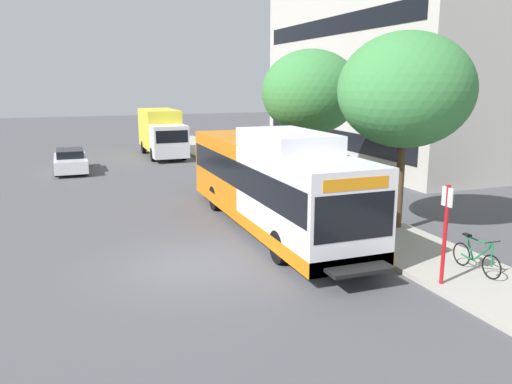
{
  "coord_description": "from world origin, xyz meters",
  "views": [
    {
      "loc": [
        -3.01,
        -13.78,
        5.27
      ],
      "look_at": [
        2.91,
        1.94,
        1.6
      ],
      "focal_mm": 35.83,
      "sensor_mm": 36.0,
      "label": 1
    }
  ],
  "objects_px": {
    "transit_bus": "(271,182)",
    "bus_stop_sign_pole": "(445,227)",
    "bicycle_parked": "(476,257)",
    "parked_car_far_lane": "(71,161)",
    "street_tree_near_stop": "(405,90)",
    "street_tree_mid_block": "(311,92)",
    "box_truck_background": "(162,132)"
  },
  "relations": [
    {
      "from": "bus_stop_sign_pole",
      "to": "box_truck_background",
      "type": "distance_m",
      "value": 26.39
    },
    {
      "from": "street_tree_mid_block",
      "to": "parked_car_far_lane",
      "type": "xyz_separation_m",
      "value": [
        -10.73,
        9.81,
        -4.08
      ]
    },
    {
      "from": "box_truck_background",
      "to": "transit_bus",
      "type": "bearing_deg",
      "value": -88.98
    },
    {
      "from": "street_tree_near_stop",
      "to": "bicycle_parked",
      "type": "bearing_deg",
      "value": -98.55
    },
    {
      "from": "street_tree_mid_block",
      "to": "bicycle_parked",
      "type": "bearing_deg",
      "value": -93.34
    },
    {
      "from": "bicycle_parked",
      "to": "street_tree_near_stop",
      "type": "distance_m",
      "value": 6.3
    },
    {
      "from": "bus_stop_sign_pole",
      "to": "parked_car_far_lane",
      "type": "height_order",
      "value": "bus_stop_sign_pole"
    },
    {
      "from": "street_tree_near_stop",
      "to": "box_truck_background",
      "type": "distance_m",
      "value": 22.16
    },
    {
      "from": "bicycle_parked",
      "to": "box_truck_background",
      "type": "distance_m",
      "value": 26.24
    },
    {
      "from": "bicycle_parked",
      "to": "box_truck_background",
      "type": "bearing_deg",
      "value": 98.37
    },
    {
      "from": "street_tree_near_stop",
      "to": "parked_car_far_lane",
      "type": "xyz_separation_m",
      "value": [
        -10.73,
        16.94,
        -4.29
      ]
    },
    {
      "from": "street_tree_mid_block",
      "to": "parked_car_far_lane",
      "type": "relative_size",
      "value": 1.46
    },
    {
      "from": "bus_stop_sign_pole",
      "to": "street_tree_near_stop",
      "type": "xyz_separation_m",
      "value": [
        2.12,
        4.81,
        3.3
      ]
    },
    {
      "from": "street_tree_near_stop",
      "to": "parked_car_far_lane",
      "type": "relative_size",
      "value": 1.5
    },
    {
      "from": "street_tree_near_stop",
      "to": "street_tree_mid_block",
      "type": "bearing_deg",
      "value": 89.97
    },
    {
      "from": "bicycle_parked",
      "to": "parked_car_far_lane",
      "type": "bearing_deg",
      "value": 115.15
    },
    {
      "from": "bus_stop_sign_pole",
      "to": "parked_car_far_lane",
      "type": "distance_m",
      "value": 23.42
    },
    {
      "from": "bicycle_parked",
      "to": "street_tree_mid_block",
      "type": "distance_m",
      "value": 12.36
    },
    {
      "from": "transit_bus",
      "to": "bus_stop_sign_pole",
      "type": "xyz_separation_m",
      "value": [
        2.02,
        -6.73,
        -0.05
      ]
    },
    {
      "from": "transit_bus",
      "to": "parked_car_far_lane",
      "type": "xyz_separation_m",
      "value": [
        -6.59,
        15.02,
        -1.04
      ]
    },
    {
      "from": "transit_bus",
      "to": "parked_car_far_lane",
      "type": "height_order",
      "value": "transit_bus"
    },
    {
      "from": "street_tree_near_stop",
      "to": "box_truck_background",
      "type": "xyz_separation_m",
      "value": [
        -4.49,
        21.47,
        -3.21
      ]
    },
    {
      "from": "street_tree_mid_block",
      "to": "box_truck_background",
      "type": "relative_size",
      "value": 0.94
    },
    {
      "from": "bicycle_parked",
      "to": "street_tree_near_stop",
      "type": "relative_size",
      "value": 0.26
    },
    {
      "from": "bus_stop_sign_pole",
      "to": "street_tree_near_stop",
      "type": "height_order",
      "value": "street_tree_near_stop"
    },
    {
      "from": "bus_stop_sign_pole",
      "to": "street_tree_near_stop",
      "type": "distance_m",
      "value": 6.21
    },
    {
      "from": "street_tree_near_stop",
      "to": "parked_car_far_lane",
      "type": "bearing_deg",
      "value": 122.34
    },
    {
      "from": "bus_stop_sign_pole",
      "to": "street_tree_mid_block",
      "type": "bearing_deg",
      "value": 79.93
    },
    {
      "from": "bus_stop_sign_pole",
      "to": "parked_car_far_lane",
      "type": "relative_size",
      "value": 0.58
    },
    {
      "from": "bus_stop_sign_pole",
      "to": "bicycle_parked",
      "type": "xyz_separation_m",
      "value": [
        1.45,
        0.34,
        -1.09
      ]
    },
    {
      "from": "street_tree_near_stop",
      "to": "bus_stop_sign_pole",
      "type": "bearing_deg",
      "value": -113.75
    },
    {
      "from": "bus_stop_sign_pole",
      "to": "street_tree_mid_block",
      "type": "relative_size",
      "value": 0.4
    }
  ]
}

